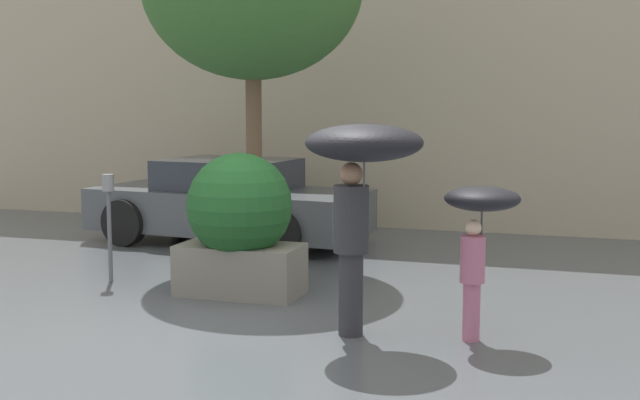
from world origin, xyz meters
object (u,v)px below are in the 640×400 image
(parking_meter, at_px, (109,205))
(person_adult, at_px, (361,166))
(planter_box, at_px, (240,222))
(person_child, at_px, (480,220))
(parked_car_near, at_px, (229,203))

(parking_meter, bearing_deg, person_adult, -20.63)
(planter_box, xyz_separation_m, person_child, (2.74, -0.92, 0.28))
(person_adult, relative_size, parking_meter, 1.51)
(person_adult, xyz_separation_m, parking_meter, (-3.45, 1.30, -0.65))
(person_child, bearing_deg, parked_car_near, 85.79)
(parked_car_near, bearing_deg, person_child, -127.04)
(planter_box, relative_size, person_adult, 0.81)
(person_adult, distance_m, parked_car_near, 5.40)
(parked_car_near, distance_m, parking_meter, 2.96)
(parking_meter, bearing_deg, planter_box, -3.73)
(person_child, bearing_deg, planter_box, 110.27)
(person_child, relative_size, parked_car_near, 0.32)
(planter_box, distance_m, parked_car_near, 3.41)
(planter_box, distance_m, person_child, 2.90)
(planter_box, relative_size, parking_meter, 1.23)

